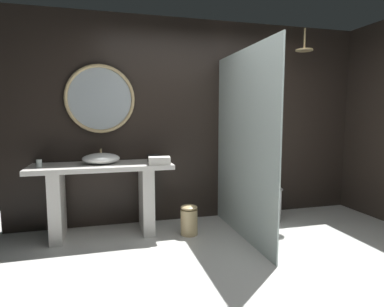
# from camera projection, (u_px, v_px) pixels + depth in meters

# --- Properties ---
(ground_plane) EXTENTS (5.76, 5.76, 0.00)m
(ground_plane) POSITION_uv_depth(u_px,v_px,m) (262.00, 286.00, 2.64)
(ground_plane) COLOR silver
(back_wall_panel) EXTENTS (4.80, 0.10, 2.60)m
(back_wall_panel) POSITION_uv_depth(u_px,v_px,m) (198.00, 121.00, 4.30)
(back_wall_panel) COLOR black
(back_wall_panel) RESTS_ON ground_plane
(vanity_counter) EXTENTS (1.57, 0.60, 0.83)m
(vanity_counter) POSITION_uv_depth(u_px,v_px,m) (103.00, 190.00, 3.72)
(vanity_counter) COLOR silver
(vanity_counter) RESTS_ON ground_plane
(vessel_sink) EXTENTS (0.42, 0.34, 0.16)m
(vessel_sink) POSITION_uv_depth(u_px,v_px,m) (101.00, 158.00, 3.69)
(vessel_sink) COLOR white
(vessel_sink) RESTS_ON vanity_counter
(tumbler_cup) EXTENTS (0.06, 0.06, 0.08)m
(tumbler_cup) POSITION_uv_depth(u_px,v_px,m) (39.00, 163.00, 3.45)
(tumbler_cup) COLOR silver
(tumbler_cup) RESTS_ON vanity_counter
(tissue_box) EXTENTS (0.13, 0.12, 0.09)m
(tissue_box) POSITION_uv_depth(u_px,v_px,m) (154.00, 158.00, 3.84)
(tissue_box) COLOR black
(tissue_box) RESTS_ON vanity_counter
(round_wall_mirror) EXTENTS (0.82, 0.04, 0.82)m
(round_wall_mirror) POSITION_uv_depth(u_px,v_px,m) (100.00, 99.00, 3.86)
(round_wall_mirror) COLOR #D6B77F
(shower_glass_panel) EXTENTS (0.02, 1.59, 2.10)m
(shower_glass_panel) POSITION_uv_depth(u_px,v_px,m) (243.00, 145.00, 3.60)
(shower_glass_panel) COLOR silver
(shower_glass_panel) RESTS_ON ground_plane
(rain_shower_head) EXTENTS (0.22, 0.22, 0.29)m
(rain_shower_head) POSITION_uv_depth(u_px,v_px,m) (304.00, 49.00, 4.20)
(rain_shower_head) COLOR #D6B77F
(toilet) EXTENTS (0.42, 0.59, 0.59)m
(toilet) POSITION_uv_depth(u_px,v_px,m) (263.00, 199.00, 4.31)
(toilet) COLOR white
(toilet) RESTS_ON ground_plane
(waste_bin) EXTENTS (0.20, 0.20, 0.35)m
(waste_bin) POSITION_uv_depth(u_px,v_px,m) (189.00, 220.00, 3.75)
(waste_bin) COLOR #D6B77F
(waste_bin) RESTS_ON ground_plane
(folded_hand_towel) EXTENTS (0.26, 0.19, 0.09)m
(folded_hand_towel) POSITION_uv_depth(u_px,v_px,m) (159.00, 161.00, 3.65)
(folded_hand_towel) COLOR silver
(folded_hand_towel) RESTS_ON vanity_counter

